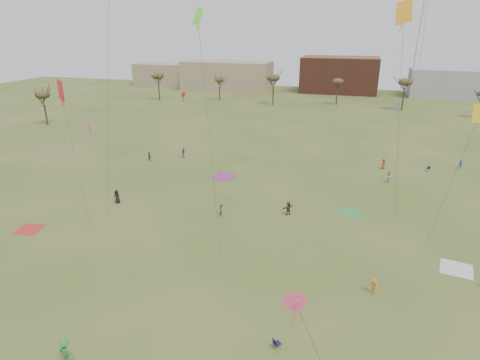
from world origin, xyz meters
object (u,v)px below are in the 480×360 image
(flyer_near_center, at_px, (66,351))
(camp_chair_right, at_px, (428,170))
(camp_chair_center, at_px, (277,345))
(radio_tower, at_px, (420,35))

(flyer_near_center, relative_size, camp_chair_right, 2.14)
(camp_chair_center, bearing_deg, flyer_near_center, 65.05)
(camp_chair_center, xyz_separation_m, camp_chair_right, (15.83, 44.04, 0.00))
(flyer_near_center, xyz_separation_m, camp_chair_center, (13.69, 5.33, -0.67))
(camp_chair_right, relative_size, radio_tower, 0.02)
(camp_chair_center, relative_size, camp_chair_right, 1.00)
(flyer_near_center, distance_m, camp_chair_center, 14.71)
(flyer_near_center, height_order, radio_tower, radio_tower)
(camp_chair_right, xyz_separation_m, radio_tower, (6.11, 87.11, 18.95))
(flyer_near_center, distance_m, camp_chair_right, 57.53)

